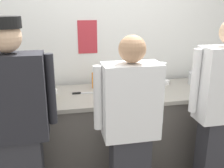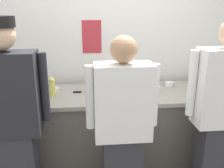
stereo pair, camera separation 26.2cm
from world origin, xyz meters
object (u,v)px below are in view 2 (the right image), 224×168
Objects in this scene: deli_cup at (150,91)px; ramekin_red_sauce at (156,88)px; plate_stack_front at (126,88)px; ramekin_orange_sauce at (123,97)px; ramekin_green_sauce at (169,84)px; mixing_bowl_steel at (209,81)px; ramekin_yellow_sauce at (55,90)px; chef_near_left at (11,121)px; chef_far_right at (222,115)px; squeeze_bottle_secondary at (52,86)px; chefs_knife at (84,92)px; chef_center at (123,129)px; squeeze_bottle_primary at (97,79)px.

ramekin_red_sauce is at bearing 57.12° from deli_cup.
plate_stack_front is 0.22m from ramekin_orange_sauce.
ramekin_green_sauce is at bearing 32.20° from ramekin_orange_sauce.
mixing_bowl_steel is 0.44m from ramekin_green_sauce.
ramekin_green_sauce is 1.11× the size of ramekin_yellow_sauce.
ramekin_green_sauce is at bearing 27.07° from chef_near_left.
chef_far_right is 1.64m from squeeze_bottle_secondary.
chef_far_right is 0.77m from mixing_bowl_steel.
ramekin_orange_sauce is 0.46m from chefs_knife.
chef_far_right reaches higher than plate_stack_front.
ramekin_red_sauce is 0.45m from ramekin_orange_sauce.
chef_center is 1.35m from mixing_bowl_steel.
chef_near_left is 1.11m from squeeze_bottle_primary.
chef_far_right is 0.99m from plate_stack_front.
ramekin_yellow_sauce is 0.95× the size of ramekin_orange_sauce.
ramekin_red_sauce is 1.06× the size of ramekin_orange_sauce.
chef_center is at bearing -100.81° from plate_stack_front.
chefs_knife is (-0.15, -0.17, -0.10)m from squeeze_bottle_primary.
plate_stack_front is 0.33m from ramekin_red_sauce.
chef_far_right reaches higher than mixing_bowl_steel.
chefs_knife is at bearing 149.49° from ramekin_orange_sauce.
ramekin_green_sauce is 0.44m from deli_cup.
chefs_knife is at bearing 48.72° from chef_near_left.
squeeze_bottle_primary is 0.48m from ramekin_yellow_sauce.
deli_cup is at bearing -122.88° from ramekin_red_sauce.
chef_far_right is 0.78m from ramekin_red_sauce.
chef_far_right reaches higher than squeeze_bottle_primary.
chef_near_left reaches higher than chef_far_right.
squeeze_bottle_secondary is (-0.47, -0.25, 0.00)m from squeeze_bottle_primary.
squeeze_bottle_primary is 2.30× the size of ramekin_orange_sauce.
mixing_bowl_steel is 3.78× the size of ramekin_yellow_sauce.
squeeze_bottle_secondary is 2.22× the size of ramekin_green_sauce.
deli_cup reaches higher than ramekin_green_sauce.
chef_far_right is at bearing -107.15° from mixing_bowl_steel.
plate_stack_front reaches higher than chefs_knife.
squeeze_bottle_secondary is (0.26, 0.58, 0.10)m from chef_near_left.
chef_far_right is at bearing -75.68° from ramekin_green_sauce.
chef_near_left reaches higher than deli_cup.
chef_far_right is at bearing -21.42° from squeeze_bottle_secondary.
ramekin_green_sauce is at bearing 9.53° from squeeze_bottle_secondary.
ramekin_orange_sauce is 1.00× the size of deli_cup.
ramekin_yellow_sauce is at bearing 69.38° from chef_near_left.
ramekin_orange_sauce is at bearing -147.80° from ramekin_green_sauce.
ramekin_orange_sauce is at bearing -167.36° from deli_cup.
chef_far_right is 17.99× the size of ramekin_green_sauce.
ramekin_yellow_sauce is at bearing 174.13° from plate_stack_front.
ramekin_red_sauce is at bearing 3.23° from plate_stack_front.
plate_stack_front is 0.37m from squeeze_bottle_primary.
chef_center reaches higher than deli_cup.
ramekin_orange_sauce is (-0.60, -0.38, -0.01)m from ramekin_green_sauce.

